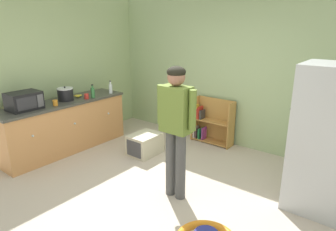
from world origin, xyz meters
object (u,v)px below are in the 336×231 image
Objects in this scene: kitchen_counter at (65,126)px; microwave at (24,101)px; standing_person at (176,121)px; green_glass_bottle at (93,92)px; crock_pot at (65,94)px; orange_cup at (55,103)px; teal_cup at (39,101)px; refrigerator at (326,140)px; red_cup at (87,96)px; bookshelf at (211,123)px; banana_bunch at (79,96)px; clear_bottle at (111,88)px; pet_carrier at (145,144)px.

kitchen_counter is 4.78× the size of microwave.
green_glass_bottle is (-2.27, 0.51, -0.05)m from standing_person.
microwave is 0.73m from crock_pot.
orange_cup and teal_cup have the same top height.
orange_cup is (-3.85, -1.11, 0.06)m from refrigerator.
orange_cup and red_cup have the same top height.
bookshelf is 1.77× the size of microwave.
banana_bunch is 0.64× the size of clear_bottle.
banana_bunch is at bearing -110.58° from clear_bottle.
clear_bottle reaches higher than orange_cup.
pet_carrier is at bearing 30.10° from kitchen_counter.
red_cup is at bearing -89.74° from clear_bottle.
standing_person is 18.13× the size of teal_cup.
refrigerator is 4.30m from microwave.
crock_pot is 2.87× the size of red_cup.
teal_cup is (-0.19, -0.40, -0.07)m from crock_pot.
kitchen_counter is 0.65m from red_cup.
red_cup is (0.19, 0.30, -0.07)m from crock_pot.
bookshelf is 2.53m from banana_bunch.
kitchen_counter is at bearing -133.73° from bookshelf.
banana_bunch is 1.67× the size of red_cup.
green_glass_bottle reaches higher than bookshelf.
refrigerator is at bearing 5.71° from green_glass_bottle.
standing_person is at bearing -31.12° from pet_carrier.
microwave is at bearing -159.02° from refrigerator.
standing_person is at bearing 6.78° from teal_cup.
teal_cup is (-0.15, -0.69, 0.02)m from banana_bunch.
bookshelf is at bearing 47.95° from teal_cup.
microwave is at bearing -110.90° from orange_cup.
orange_cup reaches higher than pet_carrier.
crock_pot is 0.47m from green_glass_bottle.
teal_cup is (-1.44, -1.05, 0.77)m from pet_carrier.
teal_cup is (-2.05, -2.27, 0.57)m from bookshelf.
crock_pot is 2.87× the size of orange_cup.
clear_bottle is (0.22, 0.59, 0.07)m from banana_bunch.
bookshelf is at bearing 63.59° from pet_carrier.
orange_cup is at bearing -91.31° from clear_bottle.
bookshelf is at bearing 51.95° from orange_cup.
bookshelf is at bearing 43.18° from red_cup.
clear_bottle is at bearing 90.26° from red_cup.
pet_carrier is 1.64m from crock_pot.
green_glass_bottle reaches higher than pet_carrier.
banana_bunch is (-0.03, 0.36, 0.48)m from kitchen_counter.
bookshelf is 3.12× the size of crock_pot.
standing_person reaches higher than kitchen_counter.
standing_person is 2.33m from orange_cup.
banana_bunch is 1.67× the size of orange_cup.
orange_cup is 1.00× the size of red_cup.
green_glass_bottle is (0.21, 0.50, 0.55)m from kitchen_counter.
banana_bunch is 0.22m from red_cup.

